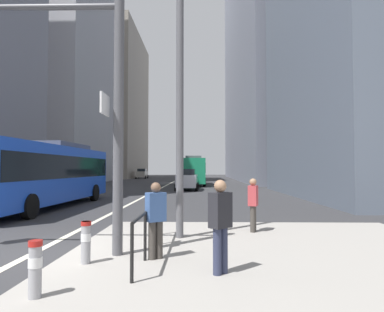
{
  "coord_description": "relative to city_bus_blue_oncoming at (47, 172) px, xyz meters",
  "views": [
    {
      "loc": [
        3.89,
        -7.63,
        1.99
      ],
      "look_at": [
        2.97,
        34.0,
        3.54
      ],
      "focal_mm": 31.45,
      "sensor_mm": 36.0,
      "label": 1
    }
  ],
  "objects": [
    {
      "name": "ground_plane",
      "position": [
        3.89,
        10.69,
        -1.84
      ],
      "size": [
        160.0,
        160.0,
        0.0
      ],
      "primitive_type": "plane",
      "color": "#303033"
    },
    {
      "name": "median_island",
      "position": [
        9.39,
        -10.31,
        -1.76
      ],
      "size": [
        9.0,
        10.0,
        0.15
      ],
      "primitive_type": "cube",
      "color": "gray",
      "rests_on": "ground"
    },
    {
      "name": "lane_centre_line",
      "position": [
        3.89,
        20.69,
        -1.83
      ],
      "size": [
        0.2,
        80.0,
        0.01
      ],
      "primitive_type": "cube",
      "color": "beige",
      "rests_on": "ground"
    },
    {
      "name": "office_tower_left_mid",
      "position": [
        -12.11,
        30.12,
        19.39
      ],
      "size": [
        11.15,
        18.26,
        42.45
      ],
      "primitive_type": "cube",
      "color": "#9E9EA3",
      "rests_on": "ground"
    },
    {
      "name": "office_tower_left_far",
      "position": [
        -12.11,
        56.77,
        13.95
      ],
      "size": [
        13.36,
        24.9,
        31.58
      ],
      "primitive_type": "cube",
      "color": "gray",
      "rests_on": "ground"
    },
    {
      "name": "office_tower_right_far",
      "position": [
        20.89,
        55.19,
        25.08
      ],
      "size": [
        13.27,
        23.69,
        53.84
      ],
      "primitive_type": "cube",
      "color": "slate",
      "rests_on": "ground"
    },
    {
      "name": "city_bus_blue_oncoming",
      "position": [
        0.0,
        0.0,
        0.0
      ],
      "size": [
        2.92,
        11.82,
        3.4
      ],
      "color": "blue",
      "rests_on": "ground"
    },
    {
      "name": "city_bus_red_receding",
      "position": [
        7.03,
        23.53,
        -0.0
      ],
      "size": [
        2.89,
        11.05,
        3.4
      ],
      "color": "#198456",
      "rests_on": "ground"
    },
    {
      "name": "car_oncoming_mid",
      "position": [
        -3.57,
        49.12,
        -0.85
      ],
      "size": [
        2.09,
        4.52,
        1.94
      ],
      "color": "#B2A899",
      "rests_on": "ground"
    },
    {
      "name": "car_receding_near",
      "position": [
        6.63,
        13.92,
        -0.85
      ],
      "size": [
        2.13,
        4.23,
        1.94
      ],
      "color": "silver",
      "rests_on": "ground"
    },
    {
      "name": "traffic_signal_gantry",
      "position": [
        4.14,
        -9.75,
        2.25
      ],
      "size": [
        5.71,
        0.65,
        6.0
      ],
      "color": "#515156",
      "rests_on": "median_island"
    },
    {
      "name": "street_lamp_post",
      "position": [
        7.25,
        -7.92,
        3.45
      ],
      "size": [
        5.5,
        0.32,
        8.0
      ],
      "color": "#56565B",
      "rests_on": "median_island"
    },
    {
      "name": "bollard_left",
      "position": [
        5.43,
        -12.14,
        -1.23
      ],
      "size": [
        0.2,
        0.2,
        0.81
      ],
      "color": "#99999E",
      "rests_on": "median_island"
    },
    {
      "name": "bollard_right",
      "position": [
        5.57,
        -10.4,
        -1.23
      ],
      "size": [
        0.2,
        0.2,
        0.81
      ],
      "color": "#99999E",
      "rests_on": "median_island"
    },
    {
      "name": "pedestrian_railing",
      "position": [
        6.69,
        -9.5,
        -0.97
      ],
      "size": [
        0.06,
        4.02,
        0.98
      ],
      "color": "black",
      "rests_on": "median_island"
    },
    {
      "name": "pedestrian_waiting",
      "position": [
        6.88,
        -10.04,
        -0.83
      ],
      "size": [
        0.45,
        0.41,
        1.56
      ],
      "color": "#423D38",
      "rests_on": "median_island"
    },
    {
      "name": "pedestrian_walking",
      "position": [
        8.15,
        -10.99,
        -0.78
      ],
      "size": [
        0.44,
        0.44,
        1.64
      ],
      "color": "#2D334C",
      "rests_on": "median_island"
    },
    {
      "name": "pedestrian_far",
      "position": [
        9.35,
        -7.05,
        -0.84
      ],
      "size": [
        0.35,
        0.44,
        1.55
      ],
      "color": "#423D38",
      "rests_on": "median_island"
    }
  ]
}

